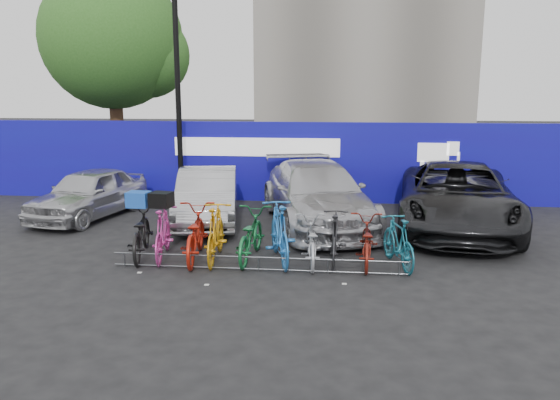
# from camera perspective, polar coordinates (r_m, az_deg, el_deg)

# --- Properties ---
(ground) EXTENTS (100.00, 100.00, 0.00)m
(ground) POSITION_cam_1_polar(r_m,az_deg,el_deg) (10.90, -1.81, -6.46)
(ground) COLOR black
(ground) RESTS_ON ground
(hoarding) EXTENTS (22.00, 0.18, 2.40)m
(hoarding) POSITION_cam_1_polar(r_m,az_deg,el_deg) (16.47, 1.04, 4.01)
(hoarding) COLOR #120A8F
(hoarding) RESTS_ON ground
(tree) EXTENTS (5.40, 5.20, 7.80)m
(tree) POSITION_cam_1_polar(r_m,az_deg,el_deg) (21.98, -16.51, 15.55)
(tree) COLOR #382314
(tree) RESTS_ON ground
(lamppost) EXTENTS (0.25, 0.50, 6.11)m
(lamppost) POSITION_cam_1_polar(r_m,az_deg,el_deg) (16.34, -10.62, 11.02)
(lamppost) COLOR black
(lamppost) RESTS_ON ground
(bike_rack) EXTENTS (5.60, 0.03, 0.30)m
(bike_rack) POSITION_cam_1_polar(r_m,az_deg,el_deg) (10.29, -2.27, -6.63)
(bike_rack) COLOR #595B60
(bike_rack) RESTS_ON ground
(car_0) EXTENTS (2.30, 4.09, 1.32)m
(car_0) POSITION_cam_1_polar(r_m,az_deg,el_deg) (15.28, -19.35, 0.67)
(car_0) COLOR #B2B3B7
(car_0) RESTS_ON ground
(car_1) EXTENTS (2.16, 4.34, 1.37)m
(car_1) POSITION_cam_1_polar(r_m,az_deg,el_deg) (14.02, -7.58, 0.41)
(car_1) COLOR #A3A3A7
(car_1) RESTS_ON ground
(car_2) EXTENTS (3.52, 5.75, 1.56)m
(car_2) POSITION_cam_1_polar(r_m,az_deg,el_deg) (13.65, 3.86, 0.58)
(car_2) COLOR #B1B1B6
(car_2) RESTS_ON ground
(car_3) EXTENTS (3.41, 6.07, 1.60)m
(car_3) POSITION_cam_1_polar(r_m,az_deg,el_deg) (13.88, 17.99, 0.32)
(car_3) COLOR black
(car_3) RESTS_ON ground
(bike_0) EXTENTS (1.10, 2.08, 1.04)m
(bike_0) POSITION_cam_1_polar(r_m,az_deg,el_deg) (11.44, -14.39, -3.25)
(bike_0) COLOR black
(bike_0) RESTS_ON ground
(bike_1) EXTENTS (0.77, 1.82, 1.06)m
(bike_1) POSITION_cam_1_polar(r_m,az_deg,el_deg) (11.22, -12.15, -3.38)
(bike_1) COLOR #D6399D
(bike_1) RESTS_ON ground
(bike_2) EXTENTS (0.96, 2.12, 1.07)m
(bike_2) POSITION_cam_1_polar(r_m,az_deg,el_deg) (11.01, -8.92, -3.51)
(bike_2) COLOR #AD1D0F
(bike_2) RESTS_ON ground
(bike_3) EXTENTS (0.66, 1.93, 1.14)m
(bike_3) POSITION_cam_1_polar(r_m,az_deg,el_deg) (10.88, -6.75, -3.45)
(bike_3) COLOR orange
(bike_3) RESTS_ON ground
(bike_4) EXTENTS (0.78, 1.95, 1.01)m
(bike_4) POSITION_cam_1_polar(r_m,az_deg,el_deg) (10.92, -3.14, -3.69)
(bike_4) COLOR #156530
(bike_4) RESTS_ON ground
(bike_5) EXTENTS (1.06, 2.08, 1.21)m
(bike_5) POSITION_cam_1_polar(r_m,az_deg,el_deg) (10.73, -0.05, -3.40)
(bike_5) COLOR blue
(bike_5) RESTS_ON ground
(bike_6) EXTENTS (0.75, 1.77, 0.91)m
(bike_6) POSITION_cam_1_polar(r_m,az_deg,el_deg) (10.68, 3.25, -4.32)
(bike_6) COLOR #A5A8AD
(bike_6) RESTS_ON ground
(bike_7) EXTENTS (0.52, 1.72, 1.03)m
(bike_7) POSITION_cam_1_polar(r_m,az_deg,el_deg) (10.78, 5.77, -3.89)
(bike_7) COLOR #232326
(bike_7) RESTS_ON ground
(bike_8) EXTENTS (0.69, 1.80, 0.93)m
(bike_8) POSITION_cam_1_polar(r_m,az_deg,el_deg) (10.73, 8.98, -4.31)
(bike_8) COLOR maroon
(bike_8) RESTS_ON ground
(bike_9) EXTENTS (0.86, 1.71, 0.99)m
(bike_9) POSITION_cam_1_polar(r_m,az_deg,el_deg) (10.71, 12.26, -4.30)
(bike_9) COLOR #17667A
(bike_9) RESTS_ON ground
(cargo_crate) EXTENTS (0.46, 0.36, 0.31)m
(cargo_crate) POSITION_cam_1_polar(r_m,az_deg,el_deg) (11.29, -14.56, 0.06)
(cargo_crate) COLOR #184BB0
(cargo_crate) RESTS_ON bike_0
(cargo_topcase) EXTENTS (0.46, 0.42, 0.30)m
(cargo_topcase) POSITION_cam_1_polar(r_m,az_deg,el_deg) (11.06, -12.30, 0.03)
(cargo_topcase) COLOR black
(cargo_topcase) RESTS_ON bike_1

